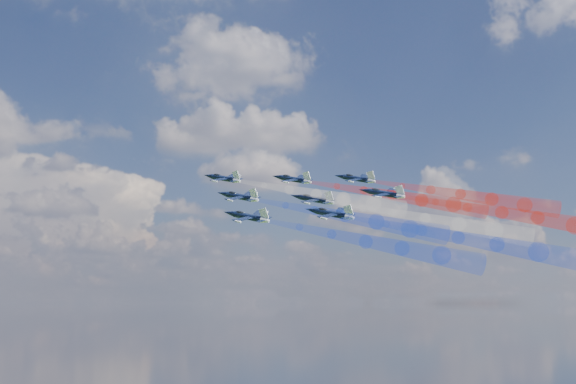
{
  "coord_description": "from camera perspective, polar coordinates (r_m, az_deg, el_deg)",
  "views": [
    {
      "loc": [
        -33.04,
        -143.98,
        117.09
      ],
      "look_at": [
        3.36,
        19.06,
        143.5
      ],
      "focal_mm": 44.12,
      "sensor_mm": 36.0,
      "label": 1
    }
  ],
  "objects": [
    {
      "name": "trail_outer_right",
      "position": [
        171.58,
        13.73,
        -0.2
      ],
      "size": [
        34.53,
        34.75,
        15.26
      ],
      "primitive_type": null,
      "rotation": [
        0.24,
        -0.32,
        0.72
      ],
      "color": "red"
    },
    {
      "name": "trail_center_third",
      "position": [
        153.47,
        10.97,
        -2.14
      ],
      "size": [
        34.53,
        34.75,
        15.26
      ],
      "primitive_type": null,
      "rotation": [
        0.24,
        -0.32,
        0.72
      ],
      "color": "white"
    },
    {
      "name": "trail_rear_left",
      "position": [
        137.9,
        13.54,
        -3.57
      ],
      "size": [
        34.53,
        34.75,
        15.26
      ],
      "primitive_type": null,
      "rotation": [
        0.24,
        -0.32,
        0.72
      ],
      "color": "blue"
    },
    {
      "name": "trail_lead",
      "position": [
        165.95,
        2.27,
        -0.18
      ],
      "size": [
        34.53,
        34.75,
        15.26
      ],
      "primitive_type": null,
      "rotation": [
        0.24,
        -0.32,
        0.72
      ],
      "color": "white"
    },
    {
      "name": "jet_rear_left",
      "position": [
        149.29,
        3.51,
        -1.76
      ],
      "size": [
        15.76,
        15.7,
        8.9
      ],
      "primitive_type": null,
      "rotation": [
        0.24,
        -0.32,
        0.72
      ],
      "color": "black"
    },
    {
      "name": "jet_rear_right",
      "position": [
        166.92,
        7.71,
        -0.12
      ],
      "size": [
        15.76,
        15.7,
        8.9
      ],
      "primitive_type": null,
      "rotation": [
        0.24,
        -0.32,
        0.72
      ],
      "color": "black"
    },
    {
      "name": "trail_rear_right",
      "position": [
        157.08,
        16.84,
        -1.59
      ],
      "size": [
        34.53,
        34.75,
        15.26
      ],
      "primitive_type": null,
      "rotation": [
        0.24,
        -0.32,
        0.72
      ],
      "color": "red"
    },
    {
      "name": "jet_center_third",
      "position": [
        165.82,
        2.1,
        -0.6
      ],
      "size": [
        15.76,
        15.7,
        8.9
      ],
      "primitive_type": null,
      "rotation": [
        0.24,
        -0.32,
        0.72
      ],
      "color": "black"
    },
    {
      "name": "jet_lead",
      "position": [
        181.74,
        -5.22,
        1.1
      ],
      "size": [
        15.76,
        15.7,
        8.9
      ],
      "primitive_type": null,
      "rotation": [
        0.24,
        -0.32,
        0.72
      ],
      "color": "black"
    },
    {
      "name": "trail_inner_left",
      "position": [
        148.54,
        4.58,
        -1.96
      ],
      "size": [
        34.53,
        34.75,
        15.26
      ],
      "primitive_type": null,
      "rotation": [
        0.24,
        -0.32,
        0.72
      ],
      "color": "blue"
    },
    {
      "name": "trail_outer_left",
      "position": [
        134.15,
        6.31,
        -3.94
      ],
      "size": [
        34.53,
        34.75,
        15.26
      ],
      "primitive_type": null,
      "rotation": [
        0.24,
        -0.32,
        0.72
      ],
      "color": "blue"
    },
    {
      "name": "jet_outer_left",
      "position": [
        148.48,
        -3.24,
        -2.01
      ],
      "size": [
        15.76,
        15.7,
        8.9
      ],
      "primitive_type": null,
      "rotation": [
        0.24,
        -0.32,
        0.72
      ],
      "color": "black"
    },
    {
      "name": "jet_outer_right",
      "position": [
        182.69,
        5.54,
        1.08
      ],
      "size": [
        15.76,
        15.7,
        8.9
      ],
      "primitive_type": null,
      "rotation": [
        0.24,
        -0.32,
        0.72
      ],
      "color": "black"
    },
    {
      "name": "jet_inner_right",
      "position": [
        180.86,
        0.42,
        1.03
      ],
      "size": [
        15.76,
        15.7,
        8.9
      ],
      "primitive_type": null,
      "rotation": [
        0.24,
        -0.32,
        0.72
      ],
      "color": "black"
    },
    {
      "name": "trail_inner_right",
      "position": [
        167.48,
        8.38,
        -0.26
      ],
      "size": [
        34.53,
        34.75,
        15.26
      ],
      "primitive_type": null,
      "rotation": [
        0.24,
        -0.32,
        0.72
      ],
      "color": "red"
    },
    {
      "name": "jet_inner_left",
      "position": [
        163.5,
        -3.94,
        -0.37
      ],
      "size": [
        15.76,
        15.7,
        8.9
      ],
      "primitive_type": null,
      "rotation": [
        0.24,
        -0.32,
        0.72
      ],
      "color": "black"
    }
  ]
}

